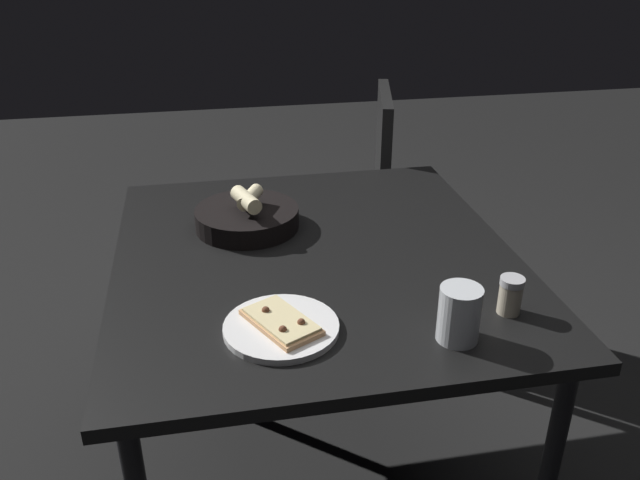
% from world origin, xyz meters
% --- Properties ---
extents(ground, '(8.00, 8.00, 0.00)m').
position_xyz_m(ground, '(0.00, 0.00, 0.00)').
color(ground, black).
extents(dining_table, '(0.96, 1.06, 0.72)m').
position_xyz_m(dining_table, '(0.00, 0.00, 0.66)').
color(dining_table, black).
rests_on(dining_table, ground).
extents(pizza_plate, '(0.23, 0.23, 0.04)m').
position_xyz_m(pizza_plate, '(0.13, 0.31, 0.73)').
color(pizza_plate, white).
rests_on(pizza_plate, dining_table).
extents(bread_basket, '(0.27, 0.27, 0.11)m').
position_xyz_m(bread_basket, '(0.15, -0.18, 0.75)').
color(bread_basket, black).
rests_on(bread_basket, dining_table).
extents(beer_glass, '(0.08, 0.08, 0.11)m').
position_xyz_m(beer_glass, '(-0.21, 0.40, 0.77)').
color(beer_glass, silver).
rests_on(beer_glass, dining_table).
extents(pepper_shaker, '(0.05, 0.05, 0.08)m').
position_xyz_m(pepper_shaker, '(-0.35, 0.33, 0.76)').
color(pepper_shaker, '#BFB299').
rests_on(pepper_shaker, dining_table).
extents(chair_near, '(0.53, 0.53, 0.90)m').
position_xyz_m(chair_near, '(-0.28, -0.81, 0.52)').
color(chair_near, '#252525').
rests_on(chair_near, ground).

